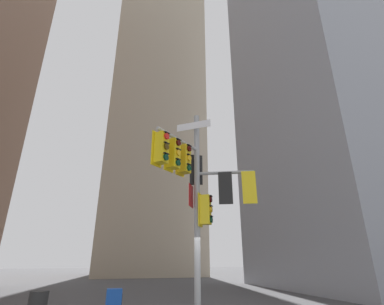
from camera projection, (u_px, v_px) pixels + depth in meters
building_tower_right at (323, 41)px, 25.61m from camera, size 12.60×12.60×40.83m
building_mid_block at (156, 85)px, 43.79m from camera, size 12.35×12.35×54.57m
signal_pole_assembly at (199, 183)px, 9.73m from camera, size 3.79×2.17×7.11m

